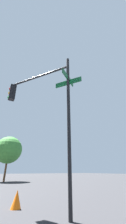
# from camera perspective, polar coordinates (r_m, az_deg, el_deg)

# --- Properties ---
(traffic_signal_near) EXTENTS (3.18, 2.31, 5.65)m
(traffic_signal_near) POSITION_cam_1_polar(r_m,az_deg,el_deg) (5.85, -10.39, 5.46)
(traffic_signal_near) COLOR black
(traffic_signal_near) RESTS_ON ground_plane
(street_tree) EXTENTS (3.50, 3.50, 5.57)m
(street_tree) POSITION_cam_1_polar(r_m,az_deg,el_deg) (20.17, -22.03, -14.63)
(street_tree) COLOR #4C331E
(street_tree) RESTS_ON ground_plane
(traffic_cone) EXTENTS (0.36, 0.36, 0.60)m
(traffic_cone) POSITION_cam_1_polar(r_m,az_deg,el_deg) (6.04, -19.03, -31.51)
(traffic_cone) COLOR orange
(traffic_cone) RESTS_ON ground_plane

